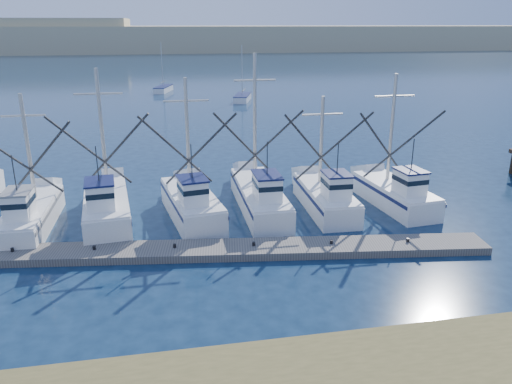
% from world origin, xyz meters
% --- Properties ---
extents(ground, '(500.00, 500.00, 0.00)m').
position_xyz_m(ground, '(0.00, 0.00, 0.00)').
color(ground, '#0B1D33').
rests_on(ground, ground).
extents(floating_dock, '(30.04, 5.83, 0.40)m').
position_xyz_m(floating_dock, '(-6.83, 5.10, 0.20)').
color(floating_dock, '#67625C').
rests_on(floating_dock, ground).
extents(dune_ridge, '(360.00, 60.00, 10.00)m').
position_xyz_m(dune_ridge, '(0.00, 210.00, 5.00)').
color(dune_ridge, tan).
rests_on(dune_ridge, ground).
extents(trawler_fleet, '(29.77, 9.59, 9.46)m').
position_xyz_m(trawler_fleet, '(-8.03, 10.20, 0.96)').
color(trawler_fleet, white).
rests_on(trawler_fleet, ground).
extents(sailboat_near, '(3.66, 6.58, 8.10)m').
position_xyz_m(sailboat_near, '(4.00, 56.74, 0.49)').
color(sailboat_near, white).
rests_on(sailboat_near, ground).
extents(sailboat_far, '(3.47, 6.47, 8.10)m').
position_xyz_m(sailboat_far, '(-7.60, 69.67, 0.49)').
color(sailboat_far, white).
rests_on(sailboat_far, ground).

